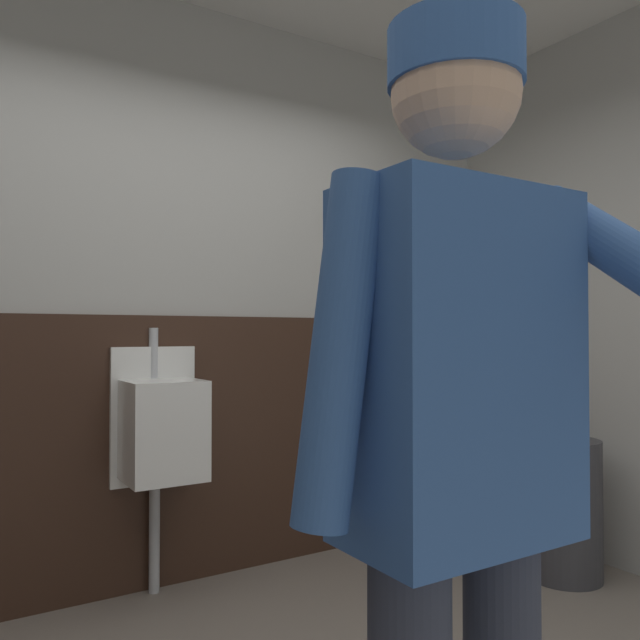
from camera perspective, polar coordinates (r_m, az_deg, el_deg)
name	(u,v)px	position (r m, az deg, el deg)	size (l,w,h in m)	color
wall_back	(162,288)	(3.19, -14.30, 2.84)	(4.70, 0.12, 2.88)	#B2B2AD
wainscot_band_back	(166,450)	(3.17, -13.96, -11.45)	(4.10, 0.03, 1.30)	#382319
urinal_solo	(161,428)	(2.99, -14.36, -9.59)	(0.40, 0.34, 1.24)	white
person	(460,433)	(1.13, 12.73, -10.02)	(0.63, 0.60, 1.76)	#2D3342
trash_bin	(563,508)	(3.46, 21.36, -15.74)	(0.37, 0.37, 0.68)	#38383D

